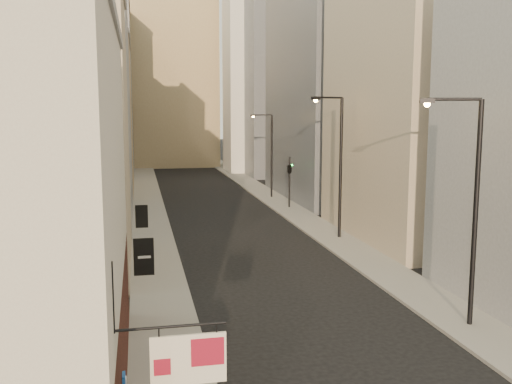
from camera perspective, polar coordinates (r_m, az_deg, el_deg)
name	(u,v)px	position (r m, az deg, el deg)	size (l,w,h in m)	color
sidewalk_left	(147,195)	(64.06, -10.81, -0.33)	(3.00, 140.00, 0.15)	gray
sidewalk_right	(262,192)	(65.55, 0.62, 0.01)	(3.00, 140.00, 0.15)	gray
near_building_left	(15,225)	(18.05, -22.97, -3.08)	(8.30, 23.04, 12.30)	#4F2219
left_bldg_beige	(55,134)	(34.71, -19.42, 5.48)	(8.00, 12.00, 16.00)	#C1AF93
left_bldg_grey	(80,103)	(50.59, -17.15, 8.53)	(8.00, 16.00, 20.00)	gray
left_bldg_tan	(96,118)	(68.54, -15.72, 7.13)	(8.00, 18.00, 17.00)	tan
left_bldg_wingrid	(104,93)	(88.54, -14.93, 9.58)	(8.00, 20.00, 24.00)	gray
right_bldg_beige	(411,101)	(43.02, 15.26, 8.74)	(8.00, 16.00, 20.00)	#C1AF93
right_bldg_wingrid	(323,76)	(61.64, 6.76, 11.48)	(8.00, 20.00, 26.00)	gray
highrise	(304,2)	(91.52, 4.81, 18.37)	(21.00, 23.00, 51.20)	gray
clock_tower	(173,62)	(100.93, -8.28, 12.76)	(14.00, 14.00, 44.90)	tan
white_tower	(252,49)	(88.61, -0.37, 14.13)	(8.00, 8.00, 41.50)	silver
streetlamp_near	(470,199)	(25.67, 20.61, -0.66)	(2.48, 1.07, 9.86)	black
streetlamp_mid	(338,159)	(41.40, 8.18, 3.28)	(2.62, 1.00, 10.31)	black
streetlamp_far	(270,151)	(60.69, 1.36, 4.14)	(2.35, 0.45, 8.96)	black
traffic_light_right	(290,168)	(54.36, 3.37, 2.43)	(0.87, 0.87, 5.00)	black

